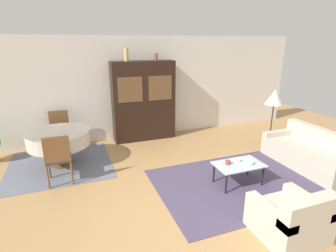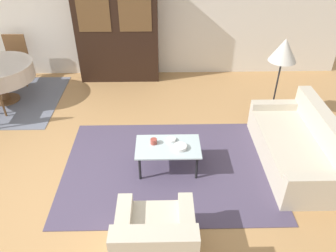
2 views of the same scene
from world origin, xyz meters
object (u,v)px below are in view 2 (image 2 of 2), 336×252
Objects in this scene: floor_lamp at (284,52)px; bowl at (180,147)px; armchair at (155,241)px; coffee_table at (168,149)px; cup at (154,141)px; bowl_small at (171,140)px; display_cabinet at (117,30)px; couch at (299,147)px; dining_chair_far at (16,56)px.

floor_lamp is 7.74× the size of bowl.
armchair reaches higher than coffee_table.
armchair is at bearing -103.30° from bowl.
bowl_small is (0.24, 0.05, -0.02)m from cup.
bowl_small is (1.01, -2.85, -0.61)m from display_cabinet.
bowl_small is at bearing 89.68° from couch.
display_cabinet reaches higher than armchair.
display_cabinet reaches higher than coffee_table.
couch is 1.91m from coffee_table.
display_cabinet is 11.05× the size of bowl.
cup reaches higher than bowl_small.
display_cabinet reaches higher than dining_chair_far.
coffee_table is 0.14m from bowl_small.
coffee_table is 2.42m from floor_lamp.
cup is at bearing 161.59° from bowl.
dining_chair_far is at bearing 162.38° from floor_lamp.
bowl_small is (-1.86, 0.01, 0.16)m from couch.
bowl is (0.16, -0.05, 0.07)m from coffee_table.
display_cabinet is at bearing 107.92° from coffee_table.
floor_lamp is (1.85, 1.30, 0.87)m from coffee_table.
floor_lamp is 2.31m from bowl.
bowl is at bearing 76.70° from armchair.
dining_chair_far is at bearing -177.23° from display_cabinet.
armchair is 3.52m from floor_lamp.
couch reaches higher than bowl_small.
display_cabinet reaches higher than couch.
armchair is 1.44m from coffee_table.
coffee_table is 4.76× the size of bowl.
dining_chair_far is at bearing 138.00° from bowl.
couch is 2.27× the size of armchair.
bowl reaches higher than bowl_small.
coffee_table is 0.18m from bowl.
armchair is 1.57m from bowl_small.
coffee_table is at bearing 161.41° from bowl.
couch reaches higher than bowl.
floor_lamp is at bearing 33.23° from bowl_small.
bowl_small is (-0.12, 0.17, -0.01)m from bowl.
coffee_table is at bearing -18.27° from cup.
bowl is at bearing -18.59° from coffee_table.
couch is at bearing 3.29° from coffee_table.
couch is 1.29× the size of floor_lamp.
armchair is 5.20m from dining_chair_far.
floor_lamp is at bearing 38.78° from bowl.
bowl_small is at bearing 12.64° from cup.
bowl_small is at bearing 82.36° from armchair.
dining_chair_far reaches higher than bowl.
armchair is 0.86× the size of dining_chair_far.
dining_chair_far reaches higher than bowl_small.
cup is 0.38m from bowl.
cup is (2.89, -2.80, -0.11)m from dining_chair_far.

